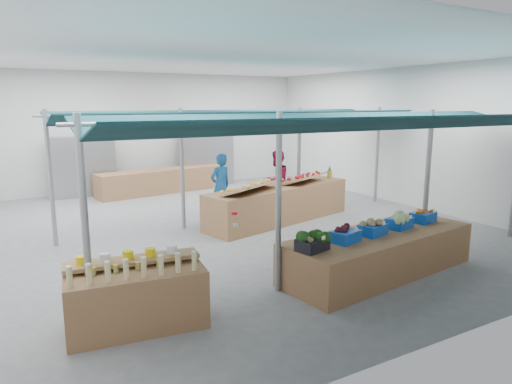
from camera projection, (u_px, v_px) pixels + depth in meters
floor at (228, 227)px, 11.63m from camera, size 13.00×13.00×0.00m
hall at (204, 121)px, 12.35m from camera, size 13.00×13.00×13.00m
pole_grid at (292, 163)px, 10.14m from camera, size 10.00×4.60×3.00m
awnings at (292, 119)px, 9.96m from camera, size 9.50×7.08×0.30m
back_shelving_left at (83, 167)px, 15.38m from camera, size 2.00×0.50×2.00m
back_shelving_right at (207, 159)px, 17.53m from camera, size 2.00×0.50×2.00m
bottle_shelf at (137, 296)px, 6.40m from camera, size 1.97×1.34×1.11m
veg_counter at (379, 253)px, 8.45m from camera, size 4.11×1.81×0.77m
fruit_counter at (279, 204)px, 12.16m from camera, size 4.57×2.11×0.95m
far_counter at (162, 181)px, 16.15m from camera, size 4.68×1.61×0.83m
crate_stack at (408, 229)px, 10.44m from camera, size 0.57×0.50×0.57m
vendor_left at (221, 186)px, 12.45m from camera, size 0.73×0.57×1.78m
vendor_right at (277, 181)px, 13.31m from camera, size 1.00×0.86×1.78m
crate_broccoli at (312, 241)px, 7.35m from camera, size 0.57×0.46×0.35m
crate_beets at (345, 234)px, 7.81m from camera, size 0.57×0.46×0.29m
crate_celeriac at (373, 227)px, 8.22m from camera, size 0.57×0.46×0.31m
crate_cabbage at (399, 220)px, 8.67m from camera, size 0.57×0.46×0.35m
crate_carrots at (423, 217)px, 9.13m from camera, size 0.57×0.46×0.29m
sparrow at (310, 240)px, 7.12m from camera, size 0.12×0.09×0.11m
pole_ribbon at (235, 214)px, 8.51m from camera, size 0.12×0.12×0.28m
apple_heap_yellow at (253, 185)px, 11.25m from camera, size 2.01×1.52×0.27m
apple_heap_red at (305, 177)px, 12.57m from camera, size 1.65×1.33×0.27m
pineapple at (330, 172)px, 13.32m from camera, size 0.14×0.14×0.39m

